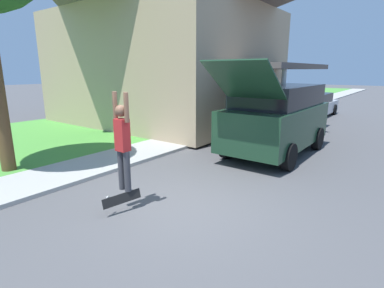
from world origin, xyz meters
The scene contains 9 objects.
ground_plane centered at (0.00, 0.00, 0.00)m, with size 120.00×120.00×0.00m, color #49494C.
lawn centered at (-8.00, 6.00, 0.04)m, with size 10.00×80.00×0.08m.
sidewalk centered at (-3.60, 6.00, 0.05)m, with size 1.80×80.00×0.10m.
house centered at (-7.43, 7.82, 4.33)m, with size 13.09×9.13×8.21m.
lawn_tree_far centered at (-5.30, 9.48, 4.56)m, with size 4.05×4.05×6.53m.
suv_parked centered at (0.04, 4.94, 1.22)m, with size 2.21×5.41×2.98m.
car_down_street centered at (-1.36, 14.52, 0.68)m, with size 1.90×4.47×1.40m.
skateboarder centered at (-0.75, -0.85, 1.40)m, with size 0.41×0.22×1.94m.
skateboard centered at (-0.67, -1.01, 0.29)m, with size 0.28×0.77×0.26m.
Camera 1 is at (3.70, -4.50, 2.72)m, focal length 28.00 mm.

